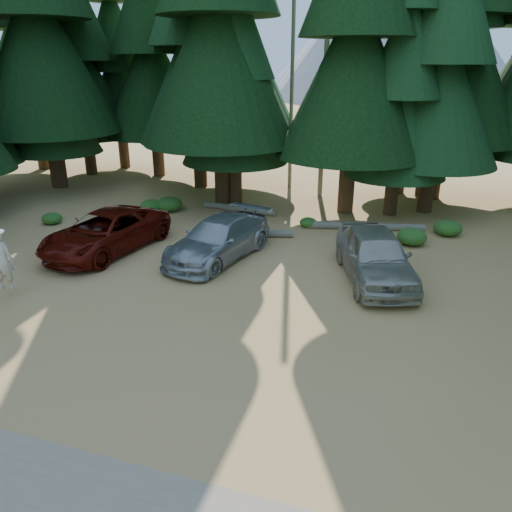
% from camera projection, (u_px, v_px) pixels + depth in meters
% --- Properties ---
extents(ground, '(160.00, 160.00, 0.00)m').
position_uv_depth(ground, '(186.00, 326.00, 13.39)').
color(ground, tan).
rests_on(ground, ground).
extents(forest_belt_north, '(36.00, 7.00, 22.00)m').
position_uv_depth(forest_belt_north, '(307.00, 192.00, 26.66)').
color(forest_belt_north, black).
rests_on(forest_belt_north, ground).
extents(snag_front, '(0.24, 0.24, 12.00)m').
position_uv_depth(snag_front, '(325.00, 74.00, 23.77)').
color(snag_front, '#686153').
rests_on(snag_front, ground).
extents(snag_back, '(0.20, 0.20, 10.00)m').
position_uv_depth(snag_back, '(292.00, 93.00, 26.03)').
color(snag_back, '#686153').
rests_on(snag_back, ground).
extents(mountain_peak, '(48.00, 50.00, 28.00)m').
position_uv_depth(mountain_peak, '(385.00, 21.00, 87.46)').
color(mountain_peak, gray).
rests_on(mountain_peak, ground).
extents(red_pickup, '(3.22, 5.62, 1.47)m').
position_uv_depth(red_pickup, '(106.00, 232.00, 18.36)').
color(red_pickup, '#5B0F07').
rests_on(red_pickup, ground).
extents(silver_minivan_center, '(3.03, 5.25, 1.43)m').
position_uv_depth(silver_minivan_center, '(218.00, 239.00, 17.71)').
color(silver_minivan_center, '#AAACB2').
rests_on(silver_minivan_center, ground).
extents(silver_minivan_right, '(3.43, 5.20, 1.65)m').
position_uv_depth(silver_minivan_right, '(375.00, 255.00, 15.96)').
color(silver_minivan_right, '#B1AB9D').
rests_on(silver_minivan_right, ground).
extents(frisbee_player, '(0.78, 0.61, 1.87)m').
position_uv_depth(frisbee_player, '(1.00, 260.00, 14.59)').
color(frisbee_player, beige).
rests_on(frisbee_player, ground).
extents(log_left, '(3.99, 1.30, 0.29)m').
position_uv_depth(log_left, '(242.00, 233.00, 20.05)').
color(log_left, '#686153').
rests_on(log_left, ground).
extents(log_mid, '(3.66, 0.70, 0.30)m').
position_uv_depth(log_mid, '(239.00, 209.00, 23.25)').
color(log_mid, '#686153').
rests_on(log_mid, ground).
extents(log_right, '(4.84, 1.34, 0.31)m').
position_uv_depth(log_right, '(364.00, 226.00, 20.83)').
color(log_right, '#686153').
rests_on(log_right, ground).
extents(shrub_far_left, '(1.21, 1.21, 0.66)m').
position_uv_depth(shrub_far_left, '(170.00, 204.00, 23.33)').
color(shrub_far_left, '#235A1B').
rests_on(shrub_far_left, ground).
extents(shrub_left, '(1.03, 1.03, 0.56)m').
position_uv_depth(shrub_left, '(151.00, 206.00, 23.26)').
color(shrub_left, '#235A1B').
rests_on(shrub_left, ground).
extents(shrub_center_left, '(1.04, 1.04, 0.57)m').
position_uv_depth(shrub_center_left, '(234.00, 224.00, 20.62)').
color(shrub_center_left, '#235A1B').
rests_on(shrub_center_left, ground).
extents(shrub_center_right, '(0.73, 0.73, 0.40)m').
position_uv_depth(shrub_center_right, '(308.00, 222.00, 21.17)').
color(shrub_center_right, '#235A1B').
rests_on(shrub_center_right, ground).
extents(shrub_right, '(1.14, 1.14, 0.62)m').
position_uv_depth(shrub_right, '(412.00, 237.00, 19.15)').
color(shrub_right, '#235A1B').
rests_on(shrub_right, ground).
extents(shrub_far_right, '(1.12, 1.12, 0.61)m').
position_uv_depth(shrub_far_right, '(448.00, 228.00, 20.16)').
color(shrub_far_right, '#235A1B').
rests_on(shrub_far_right, ground).
extents(shrub_edge_west, '(0.86, 0.86, 0.47)m').
position_uv_depth(shrub_edge_west, '(52.00, 218.00, 21.57)').
color(shrub_edge_west, '#235A1B').
rests_on(shrub_edge_west, ground).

